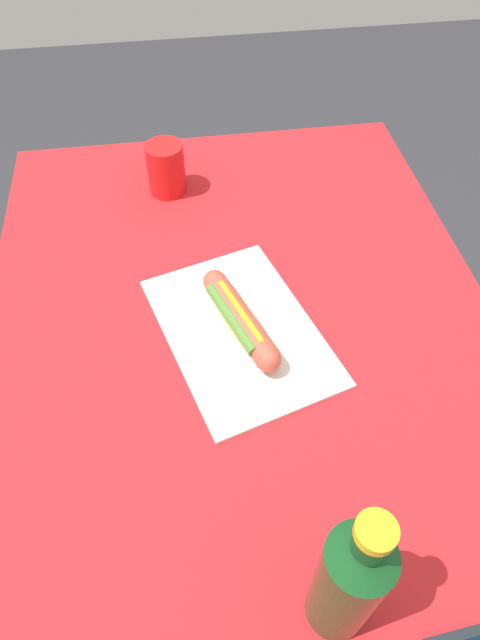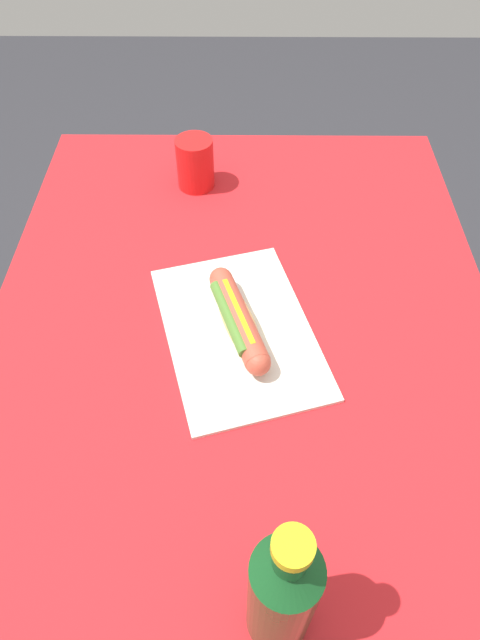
{
  "view_description": "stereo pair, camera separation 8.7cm",
  "coord_description": "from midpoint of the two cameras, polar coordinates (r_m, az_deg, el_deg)",
  "views": [
    {
      "loc": [
        -0.51,
        0.09,
        1.47
      ],
      "look_at": [
        0.04,
        0.01,
        0.81
      ],
      "focal_mm": 30.9,
      "sensor_mm": 36.0,
      "label": 1
    },
    {
      "loc": [
        -0.52,
        0.0,
        1.47
      ],
      "look_at": [
        0.04,
        0.01,
        0.81
      ],
      "focal_mm": 30.9,
      "sensor_mm": 36.0,
      "label": 2
    }
  ],
  "objects": [
    {
      "name": "ground_plane",
      "position": [
        1.56,
        1.97,
        -20.77
      ],
      "size": [
        6.0,
        6.0,
        0.0
      ],
      "primitive_type": "plane",
      "color": "#2D2D33",
      "rests_on": "ground"
    },
    {
      "name": "dining_table",
      "position": [
        0.98,
        2.96,
        -8.38
      ],
      "size": [
        1.24,
        0.84,
        0.78
      ],
      "color": "brown",
      "rests_on": "ground"
    },
    {
      "name": "paper_wrapper",
      "position": [
        0.89,
        2.79,
        -1.29
      ],
      "size": [
        0.39,
        0.31,
        0.01
      ],
      "primitive_type": "cube",
      "rotation": [
        0.0,
        0.0,
        0.28
      ],
      "color": "silver",
      "rests_on": "dining_table"
    },
    {
      "name": "hot_dog",
      "position": [
        0.86,
        2.8,
        -0.08
      ],
      "size": [
        0.21,
        0.1,
        0.05
      ],
      "color": "#E5BC75",
      "rests_on": "paper_wrapper"
    },
    {
      "name": "soda_bottle",
      "position": [
        0.6,
        9.3,
        -26.48
      ],
      "size": [
        0.07,
        0.07,
        0.26
      ],
      "color": "#14471E",
      "rests_on": "dining_table"
    },
    {
      "name": "drinking_cup",
      "position": [
        1.15,
        -2.29,
        15.81
      ],
      "size": [
        0.07,
        0.07,
        0.1
      ],
      "primitive_type": "cylinder",
      "color": "red",
      "rests_on": "dining_table"
    }
  ]
}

